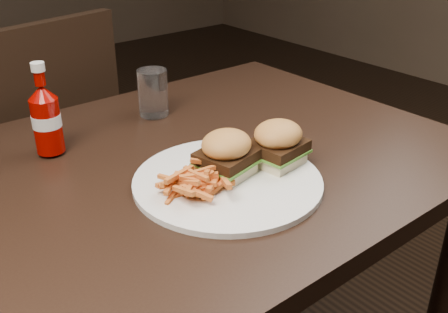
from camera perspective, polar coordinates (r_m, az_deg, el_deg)
dining_table at (r=1.00m, az=-6.75°, el=-2.18°), size 1.20×0.80×0.04m
chair_far at (r=1.69m, az=-21.41°, el=-2.69°), size 0.56×0.56×0.04m
plate at (r=0.92m, az=0.39°, el=-2.71°), size 0.33×0.33×0.01m
sandwich_half_a at (r=0.93m, az=0.26°, el=-1.38°), size 0.10×0.09×0.02m
sandwich_half_b at (r=0.97m, az=5.78°, el=-0.17°), size 0.09×0.09×0.02m
fries_pile at (r=0.87m, az=-3.07°, el=-2.59°), size 0.11×0.11×0.04m
ketchup_bottle at (r=1.06m, az=-18.67°, el=3.21°), size 0.06×0.06×0.11m
tumbler at (r=1.20m, az=-7.74°, el=6.91°), size 0.09×0.09×0.11m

